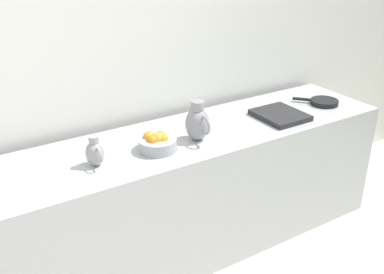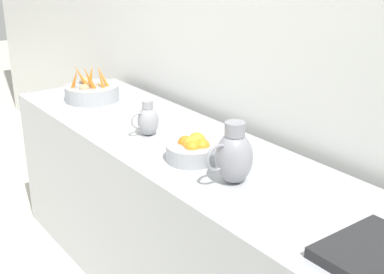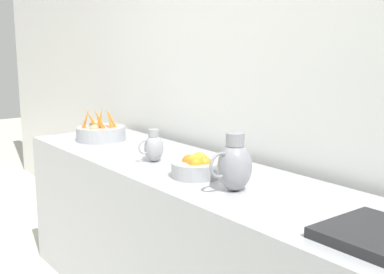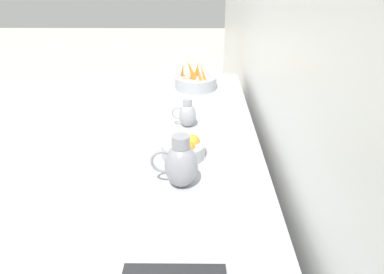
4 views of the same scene
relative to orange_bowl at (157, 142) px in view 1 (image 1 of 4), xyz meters
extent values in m
cube|color=white|center=(-0.53, 0.61, 0.58)|extent=(0.10, 9.14, 3.00)
cube|color=#ADAFB5|center=(-0.08, 0.11, -0.48)|extent=(0.68, 3.17, 0.87)
cylinder|color=#9EA0A5|center=(0.00, 0.00, -0.01)|extent=(0.23, 0.23, 0.07)
sphere|color=orange|center=(0.02, 0.03, 0.02)|extent=(0.07, 0.07, 0.07)
sphere|color=orange|center=(-0.04, -0.03, 0.02)|extent=(0.08, 0.08, 0.08)
sphere|color=orange|center=(0.01, -0.04, 0.02)|extent=(0.07, 0.07, 0.07)
sphere|color=orange|center=(-0.02, 0.04, 0.02)|extent=(0.07, 0.07, 0.07)
sphere|color=orange|center=(0.01, 0.00, 0.02)|extent=(0.08, 0.08, 0.08)
ellipsoid|color=gray|center=(0.00, 0.28, 0.06)|extent=(0.15, 0.15, 0.21)
cylinder|color=gray|center=(0.00, 0.28, 0.18)|extent=(0.08, 0.08, 0.06)
torus|color=gray|center=(0.09, 0.28, 0.08)|extent=(0.11, 0.01, 0.11)
ellipsoid|color=#939399|center=(-0.01, -0.38, 0.03)|extent=(0.10, 0.10, 0.15)
cylinder|color=#939399|center=(-0.01, -0.38, 0.11)|extent=(0.06, 0.06, 0.04)
torus|color=#939399|center=(0.05, -0.38, 0.04)|extent=(0.08, 0.01, 0.08)
cube|color=#232326|center=(0.01, 0.96, -0.03)|extent=(0.34, 0.30, 0.04)
cylinder|color=black|center=(-0.01, 1.41, -0.03)|extent=(0.20, 0.20, 0.03)
cube|color=black|center=(-0.14, 1.30, -0.02)|extent=(0.11, 0.11, 0.02)
camera|label=1|loc=(2.14, -1.09, 1.15)|focal=42.11mm
camera|label=2|loc=(1.26, 1.69, 0.86)|focal=48.93mm
camera|label=3|loc=(1.40, 1.79, 0.58)|focal=46.05mm
camera|label=4|loc=(-0.06, 1.78, 0.94)|focal=36.12mm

